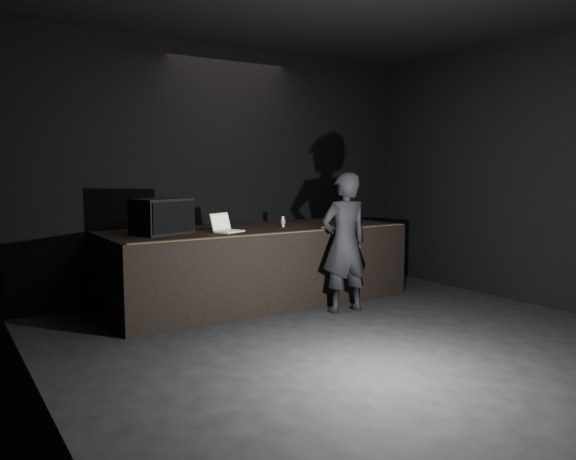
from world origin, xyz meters
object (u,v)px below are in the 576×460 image
at_px(beer_can, 283,222).
at_px(person, 345,243).
at_px(stage_riser, 256,265).
at_px(stage_monitor, 162,216).
at_px(laptop, 225,227).

xyz_separation_m(beer_can, person, (0.30, -0.97, -0.20)).
relative_size(stage_riser, beer_can, 28.39).
relative_size(stage_riser, stage_monitor, 5.36).
distance_m(stage_riser, laptop, 0.81).
xyz_separation_m(stage_monitor, laptop, (0.75, -0.18, -0.15)).
distance_m(stage_riser, person, 1.31).
relative_size(laptop, beer_can, 3.01).
distance_m(stage_monitor, beer_can, 1.68).
bearing_deg(person, beer_can, -66.25).
height_order(stage_monitor, person, person).
height_order(stage_monitor, laptop, stage_monitor).
height_order(stage_riser, stage_monitor, stage_monitor).
bearing_deg(person, laptop, -28.54).
distance_m(laptop, beer_can, 0.93).
relative_size(stage_riser, laptop, 9.42).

